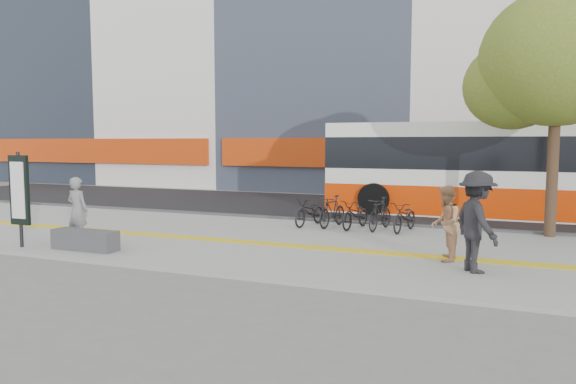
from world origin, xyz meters
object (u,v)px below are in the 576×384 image
at_px(street_tree, 556,62).
at_px(bench, 85,240).
at_px(signboard, 19,192).
at_px(pedestrian_tan, 446,223).
at_px(seated_woman, 78,210).
at_px(bus, 505,172).
at_px(pedestrian_dark, 477,222).

bearing_deg(street_tree, bench, -148.38).
bearing_deg(signboard, pedestrian_tan, 13.57).
xyz_separation_m(street_tree, seated_woman, (-10.49, -5.48, -3.64)).
xyz_separation_m(signboard, street_tree, (11.38, 6.33, 3.15)).
relative_size(bus, pedestrian_dark, 6.16).
bearing_deg(street_tree, bus, 107.01).
distance_m(street_tree, pedestrian_dark, 6.18).
height_order(signboard, seated_woman, signboard).
bearing_deg(pedestrian_tan, signboard, -77.05).
distance_m(street_tree, pedestrian_tan, 5.91).
relative_size(pedestrian_tan, pedestrian_dark, 0.82).
xyz_separation_m(signboard, bus, (10.25, 10.01, 0.15)).
distance_m(bench, pedestrian_dark, 8.36).
height_order(signboard, pedestrian_dark, signboard).
relative_size(signboard, pedestrian_tan, 1.42).
bearing_deg(street_tree, signboard, -150.93).
height_order(bench, street_tree, street_tree).
distance_m(signboard, pedestrian_tan, 9.49).
height_order(bench, pedestrian_dark, pedestrian_dark).
xyz_separation_m(seated_woman, pedestrian_tan, (8.32, 1.38, -0.02)).
bearing_deg(bench, pedestrian_dark, 7.98).
relative_size(street_tree, pedestrian_dark, 3.34).
relative_size(bench, bus, 0.14).
height_order(signboard, pedestrian_tan, signboard).
height_order(bench, bus, bus).
relative_size(bench, pedestrian_tan, 1.04).
distance_m(bench, seated_woman, 1.06).
bearing_deg(pedestrian_dark, bench, 65.66).
xyz_separation_m(street_tree, bus, (-1.13, 3.68, -3.00)).
distance_m(pedestrian_tan, pedestrian_dark, 1.01).
distance_m(street_tree, seated_woman, 12.38).
relative_size(bench, street_tree, 0.25).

